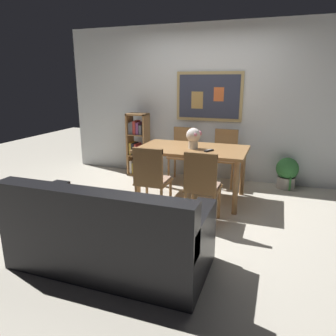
{
  "coord_description": "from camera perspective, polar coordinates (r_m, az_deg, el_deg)",
  "views": [
    {
      "loc": [
        1.19,
        -3.75,
        1.69
      ],
      "look_at": [
        -0.04,
        -0.26,
        0.65
      ],
      "focal_mm": 33.54,
      "sensor_mm": 36.0,
      "label": 1
    }
  ],
  "objects": [
    {
      "name": "ground_plane",
      "position": [
        4.28,
        1.75,
        -7.55
      ],
      "size": [
        12.0,
        12.0,
        0.0
      ],
      "primitive_type": "plane",
      "color": "beige"
    },
    {
      "name": "wall_back_with_painting",
      "position": [
        5.55,
        7.23,
        11.57
      ],
      "size": [
        5.2,
        0.14,
        2.6
      ],
      "color": "silver",
      "rests_on": "ground_plane"
    },
    {
      "name": "dining_table",
      "position": [
        4.52,
        4.42,
        2.5
      ],
      "size": [
        1.53,
        0.93,
        0.76
      ],
      "color": "#9E7042",
      "rests_on": "ground_plane"
    },
    {
      "name": "dining_chair_far_right",
      "position": [
        5.25,
        10.27,
        2.75
      ],
      "size": [
        0.4,
        0.41,
        0.91
      ],
      "color": "#9E7042",
      "rests_on": "ground_plane"
    },
    {
      "name": "dining_chair_near_right",
      "position": [
        3.69,
        6.19,
        -2.59
      ],
      "size": [
        0.4,
        0.41,
        0.91
      ],
      "color": "#9E7042",
      "rests_on": "ground_plane"
    },
    {
      "name": "dining_chair_near_left",
      "position": [
        3.91,
        -3.1,
        -1.47
      ],
      "size": [
        0.4,
        0.41,
        0.91
      ],
      "color": "#9E7042",
      "rests_on": "ground_plane"
    },
    {
      "name": "dining_chair_far_left",
      "position": [
        5.4,
        2.7,
        3.34
      ],
      "size": [
        0.4,
        0.41,
        0.91
      ],
      "color": "#9E7042",
      "rests_on": "ground_plane"
    },
    {
      "name": "leather_couch",
      "position": [
        2.99,
        -10.85,
        -12.05
      ],
      "size": [
        1.8,
        0.84,
        0.84
      ],
      "color": "black",
      "rests_on": "ground_plane"
    },
    {
      "name": "bookshelf",
      "position": [
        5.72,
        -5.51,
        4.0
      ],
      "size": [
        0.36,
        0.28,
        1.13
      ],
      "color": "#9E7042",
      "rests_on": "ground_plane"
    },
    {
      "name": "potted_ivy",
      "position": [
        5.37,
        20.81,
        -0.74
      ],
      "size": [
        0.35,
        0.35,
        0.54
      ],
      "color": "#B2ADA3",
      "rests_on": "ground_plane"
    },
    {
      "name": "flower_vase",
      "position": [
        4.42,
        4.67,
        5.68
      ],
      "size": [
        0.21,
        0.21,
        0.29
      ],
      "color": "beige",
      "rests_on": "dining_table"
    },
    {
      "name": "tv_remote",
      "position": [
        4.29,
        7.43,
        3.17
      ],
      "size": [
        0.11,
        0.16,
        0.02
      ],
      "color": "black",
      "rests_on": "dining_table"
    }
  ]
}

